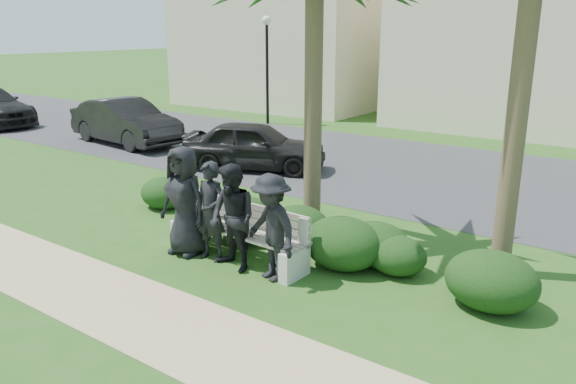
% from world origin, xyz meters
% --- Properties ---
extents(ground, '(160.00, 160.00, 0.00)m').
position_xyz_m(ground, '(0.00, 0.00, 0.00)').
color(ground, '#275017').
rests_on(ground, ground).
extents(footpath, '(30.00, 1.60, 0.01)m').
position_xyz_m(footpath, '(0.00, -1.80, 0.00)').
color(footpath, tan).
rests_on(footpath, ground).
extents(asphalt_street, '(160.00, 8.00, 0.01)m').
position_xyz_m(asphalt_street, '(0.00, 8.00, 0.00)').
color(asphalt_street, '#2D2D30').
rests_on(asphalt_street, ground).
extents(stucco_bldg_left, '(10.40, 8.40, 7.30)m').
position_xyz_m(stucco_bldg_left, '(-12.00, 18.00, 3.66)').
color(stucco_bldg_left, beige).
rests_on(stucco_bldg_left, ground).
extents(stucco_bldg_right, '(8.40, 8.40, 7.30)m').
position_xyz_m(stucco_bldg_right, '(-1.00, 18.00, 3.66)').
color(stucco_bldg_right, beige).
rests_on(stucco_bldg_right, ground).
extents(street_lamp, '(0.36, 0.36, 4.29)m').
position_xyz_m(street_lamp, '(-9.00, 12.00, 2.94)').
color(street_lamp, black).
rests_on(street_lamp, ground).
extents(park_bench, '(2.70, 0.72, 0.94)m').
position_xyz_m(park_bench, '(-0.74, 0.47, 0.42)').
color(park_bench, gray).
rests_on(park_bench, ground).
extents(man_a, '(0.95, 0.63, 1.92)m').
position_xyz_m(man_a, '(-1.64, 0.13, 0.96)').
color(man_a, black).
rests_on(man_a, ground).
extents(man_b, '(0.65, 0.46, 1.71)m').
position_xyz_m(man_b, '(-1.09, 0.19, 0.86)').
color(man_b, black).
rests_on(man_b, ground).
extents(man_c, '(0.99, 0.84, 1.76)m').
position_xyz_m(man_c, '(-0.51, 0.09, 0.88)').
color(man_c, black).
rests_on(man_c, ground).
extents(man_d, '(1.25, 0.96, 1.71)m').
position_xyz_m(man_d, '(0.22, 0.16, 0.86)').
color(man_d, black).
rests_on(man_d, ground).
extents(hedge_a, '(1.08, 0.89, 0.70)m').
position_xyz_m(hedge_a, '(-3.94, 1.69, 0.35)').
color(hedge_a, black).
rests_on(hedge_a, ground).
extents(hedge_b, '(1.28, 1.06, 0.83)m').
position_xyz_m(hedge_b, '(-1.27, 1.28, 0.42)').
color(hedge_b, black).
rests_on(hedge_b, ground).
extents(hedge_c, '(1.15, 0.95, 0.75)m').
position_xyz_m(hedge_c, '(-0.26, 1.63, 0.38)').
color(hedge_c, black).
rests_on(hedge_c, ground).
extents(hedge_d, '(1.35, 1.12, 0.88)m').
position_xyz_m(hedge_d, '(0.89, 1.21, 0.44)').
color(hedge_d, black).
rests_on(hedge_d, ground).
extents(hedge_e, '(0.99, 0.82, 0.65)m').
position_xyz_m(hedge_e, '(1.72, 1.51, 0.32)').
color(hedge_e, black).
rests_on(hedge_e, ground).
extents(hedge_f, '(1.32, 1.09, 0.86)m').
position_xyz_m(hedge_f, '(3.31, 1.22, 0.43)').
color(hedge_f, black).
rests_on(hedge_f, ground).
extents(hedge_extra, '(1.15, 0.95, 0.75)m').
position_xyz_m(hedge_extra, '(1.31, 1.63, 0.38)').
color(hedge_extra, black).
rests_on(hedge_extra, ground).
extents(car_a, '(4.29, 3.03, 1.36)m').
position_xyz_m(car_a, '(-4.52, 5.59, 0.68)').
color(car_a, black).
rests_on(car_a, ground).
extents(car_b, '(4.73, 2.05, 1.51)m').
position_xyz_m(car_b, '(-10.34, 5.85, 0.76)').
color(car_b, black).
rests_on(car_b, ground).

